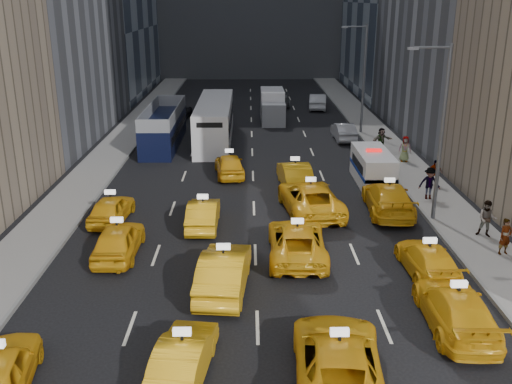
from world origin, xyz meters
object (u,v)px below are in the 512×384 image
Objects in this scene: double_decker at (164,126)px; city_bus at (215,122)px; box_truck at (273,106)px; pedestrian_0 at (505,237)px; nypd_van at (373,168)px.

city_bus reaches higher than double_decker.
city_bus is at bearing -125.92° from box_truck.
double_decker is 0.84× the size of city_bus.
double_decker reaches higher than pedestrian_0.
nypd_van is 11.40m from pedestrian_0.
box_truck is (4.97, 7.83, -0.22)m from city_bus.
city_bus is 26.08m from pedestrian_0.
box_truck is at bearing 50.16° from double_decker.
box_truck is (8.89, 8.98, -0.11)m from double_decker.
double_decker is at bearing -161.04° from city_bus.
double_decker reaches higher than box_truck.
box_truck is (-5.46, 18.97, 0.39)m from nypd_van.
box_truck is at bearing 60.23° from city_bus.
double_decker is 1.68× the size of box_truck.
nypd_van is 0.41× the size of city_bus.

